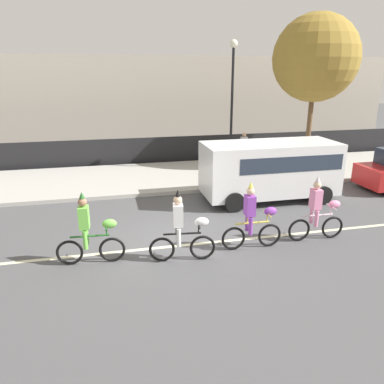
# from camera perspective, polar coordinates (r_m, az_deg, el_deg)

# --- Properties ---
(ground_plane) EXTENTS (80.00, 80.00, 0.00)m
(ground_plane) POSITION_cam_1_polar(r_m,az_deg,el_deg) (11.06, -3.10, -7.13)
(ground_plane) COLOR #4C4C4F
(road_centre_line) EXTENTS (36.00, 0.14, 0.01)m
(road_centre_line) POSITION_cam_1_polar(r_m,az_deg,el_deg) (10.62, -2.63, -8.23)
(road_centre_line) COLOR beige
(road_centre_line) RESTS_ON ground
(sidewalk_curb) EXTENTS (60.00, 5.00, 0.15)m
(sidewalk_curb) POSITION_cam_1_polar(r_m,az_deg,el_deg) (17.10, -6.91, 2.19)
(sidewalk_curb) COLOR #ADAAA3
(sidewalk_curb) RESTS_ON ground
(fence_line) EXTENTS (40.00, 0.08, 1.40)m
(fence_line) POSITION_cam_1_polar(r_m,az_deg,el_deg) (19.76, -7.93, 6.16)
(fence_line) COLOR black
(fence_line) RESTS_ON ground
(building_backdrop) EXTENTS (28.00, 8.00, 5.60)m
(building_backdrop) POSITION_cam_1_polar(r_m,az_deg,el_deg) (28.45, -2.15, 14.17)
(building_backdrop) COLOR #B2A899
(building_backdrop) RESTS_ON ground
(parade_cyclist_lime) EXTENTS (1.72, 0.50, 1.92)m
(parade_cyclist_lime) POSITION_cam_1_polar(r_m,az_deg,el_deg) (9.73, -15.28, -6.01)
(parade_cyclist_lime) COLOR black
(parade_cyclist_lime) RESTS_ON ground
(parade_cyclist_zebra) EXTENTS (1.72, 0.50, 1.92)m
(parade_cyclist_zebra) POSITION_cam_1_polar(r_m,az_deg,el_deg) (9.53, -1.42, -5.86)
(parade_cyclist_zebra) COLOR black
(parade_cyclist_zebra) RESTS_ON ground
(parade_cyclist_purple) EXTENTS (1.72, 0.50, 1.92)m
(parade_cyclist_purple) POSITION_cam_1_polar(r_m,az_deg,el_deg) (10.31, 9.29, -4.19)
(parade_cyclist_purple) COLOR black
(parade_cyclist_purple) RESTS_ON ground
(parade_cyclist_pink) EXTENTS (1.72, 0.50, 1.92)m
(parade_cyclist_pink) POSITION_cam_1_polar(r_m,az_deg,el_deg) (11.29, 18.66, -2.95)
(parade_cyclist_pink) COLOR black
(parade_cyclist_pink) RESTS_ON ground
(parked_van_white) EXTENTS (5.00, 2.22, 2.18)m
(parked_van_white) POSITION_cam_1_polar(r_m,az_deg,el_deg) (14.33, 12.02, 3.81)
(parked_van_white) COLOR white
(parked_van_white) RESTS_ON ground
(street_lamp_post) EXTENTS (0.36, 0.36, 5.86)m
(street_lamp_post) POSITION_cam_1_polar(r_m,az_deg,el_deg) (17.77, 6.17, 15.62)
(street_lamp_post) COLOR black
(street_lamp_post) RESTS_ON sidewalk_curb
(street_tree_near_lamp) EXTENTS (4.06, 4.06, 7.14)m
(street_tree_near_lamp) POSITION_cam_1_polar(r_m,az_deg,el_deg) (19.57, 18.32, 18.77)
(street_tree_near_lamp) COLOR brown
(street_tree_near_lamp) RESTS_ON sidewalk_curb
(pedestrian_onlooker) EXTENTS (0.32, 0.20, 1.62)m
(pedestrian_onlooker) POSITION_cam_1_polar(r_m,az_deg,el_deg) (19.08, 7.89, 6.70)
(pedestrian_onlooker) COLOR #33333D
(pedestrian_onlooker) RESTS_ON sidewalk_curb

